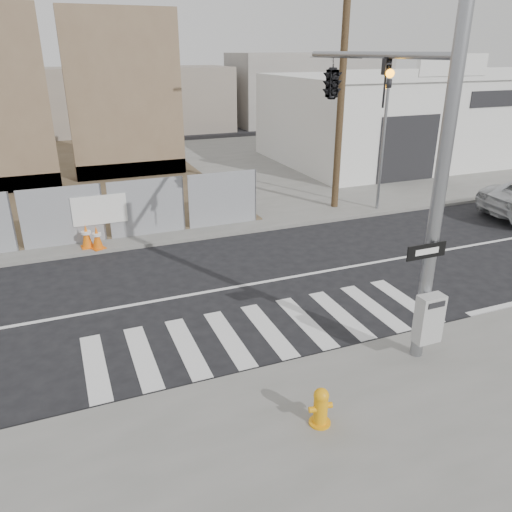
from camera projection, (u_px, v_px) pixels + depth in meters
name	position (u px, v px, depth m)	size (l,w,h in m)	color
ground	(233.00, 287.00, 14.10)	(100.00, 100.00, 0.00)	black
sidewalk_far	(143.00, 177.00, 26.07)	(50.00, 20.00, 0.12)	slate
signal_pole	(362.00, 118.00, 11.39)	(0.96, 5.87, 7.00)	gray
far_signal_pole	(385.00, 126.00, 19.49)	(0.16, 0.20, 5.60)	gray
concrete_wall_right	(127.00, 112.00, 24.70)	(5.50, 1.30, 8.00)	brown
auto_shop	(383.00, 118.00, 29.10)	(12.00, 10.20, 5.95)	silver
utility_pole_right	(342.00, 79.00, 19.08)	(1.60, 0.28, 10.00)	#503E25
fire_hydrant	(321.00, 407.00, 8.66)	(0.46, 0.46, 0.73)	orange
traffic_cone_c	(87.00, 236.00, 16.51)	(0.44, 0.44, 0.80)	orange
traffic_cone_d	(97.00, 238.00, 16.40)	(0.52, 0.52, 0.77)	orange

